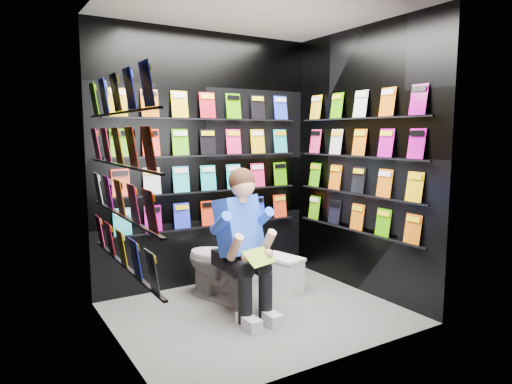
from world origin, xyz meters
TOP-DOWN VIEW (x-y plane):
  - floor at (0.00, 0.00)m, footprint 2.40×2.40m
  - ceiling at (0.00, 0.00)m, footprint 2.40×2.40m
  - wall_back at (0.00, 1.00)m, footprint 2.40×0.04m
  - wall_front at (0.00, -1.00)m, footprint 2.40×0.04m
  - wall_left at (-1.20, 0.00)m, footprint 0.04×2.00m
  - wall_right at (1.20, 0.00)m, footprint 0.04×2.00m
  - comics_back at (0.00, 0.97)m, footprint 2.10×0.06m
  - comics_left at (-1.17, 0.00)m, footprint 0.06×1.70m
  - comics_right at (1.17, 0.00)m, footprint 0.06×1.70m
  - toilet at (-0.13, 0.51)m, footprint 0.61×0.84m
  - longbox at (0.53, 0.39)m, footprint 0.32×0.46m
  - longbox_lid at (0.53, 0.39)m, footprint 0.35×0.49m
  - reader at (-0.13, 0.13)m, footprint 0.70×0.86m
  - held_comic at (-0.13, -0.22)m, footprint 0.30×0.22m

SIDE VIEW (x-z plane):
  - floor at x=0.00m, z-range 0.00..0.00m
  - longbox at x=0.53m, z-range 0.00..0.31m
  - longbox_lid at x=0.53m, z-range 0.31..0.35m
  - toilet at x=-0.13m, z-range 0.00..0.73m
  - held_comic at x=-0.13m, z-range 0.52..0.64m
  - reader at x=-0.13m, z-range 0.07..1.46m
  - wall_back at x=0.00m, z-range 0.00..2.60m
  - wall_front at x=0.00m, z-range 0.00..2.60m
  - wall_left at x=-1.20m, z-range 0.00..2.60m
  - wall_right at x=1.20m, z-range 0.00..2.60m
  - comics_back at x=0.00m, z-range 0.62..1.99m
  - comics_left at x=-1.17m, z-range 0.62..1.99m
  - comics_right at x=1.17m, z-range 0.62..1.99m
  - ceiling at x=0.00m, z-range 2.60..2.60m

